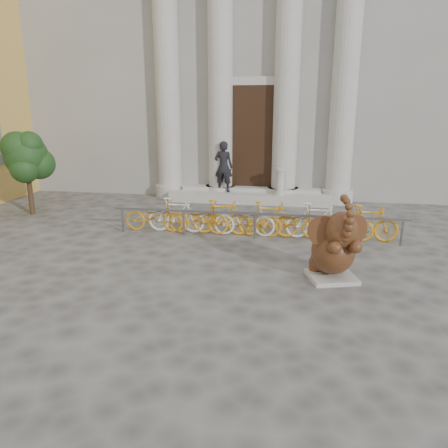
% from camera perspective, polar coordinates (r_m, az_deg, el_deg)
% --- Properties ---
extents(ground, '(80.00, 80.00, 0.00)m').
position_cam_1_polar(ground, '(7.69, -4.47, -12.29)').
color(ground, '#474442').
rests_on(ground, ground).
extents(classical_building, '(22.00, 10.70, 12.00)m').
position_cam_1_polar(classical_building, '(21.72, 5.42, 21.84)').
color(classical_building, gray).
rests_on(classical_building, ground).
extents(entrance_steps, '(6.00, 1.20, 0.36)m').
position_cam_1_polar(entrance_steps, '(16.44, 3.43, 3.57)').
color(entrance_steps, '#A8A59E').
rests_on(entrance_steps, ground).
extents(elephant_statue, '(1.24, 1.48, 1.88)m').
position_cam_1_polar(elephant_statue, '(9.29, 14.21, -3.16)').
color(elephant_statue, '#A8A59E').
rests_on(elephant_statue, ground).
extents(bike_rack, '(8.00, 0.53, 1.00)m').
position_cam_1_polar(bike_rack, '(12.08, 4.15, 0.72)').
color(bike_rack, slate).
rests_on(bike_rack, ground).
extents(tree, '(1.57, 1.43, 2.73)m').
position_cam_1_polar(tree, '(15.57, -24.40, 7.97)').
color(tree, '#332114').
rests_on(tree, ground).
extents(pedestrian, '(0.73, 0.52, 1.88)m').
position_cam_1_polar(pedestrian, '(16.29, -0.06, 7.50)').
color(pedestrian, black).
rests_on(pedestrian, entrance_steps).
extents(balustrade_post, '(0.40, 0.40, 0.97)m').
position_cam_1_polar(balustrade_post, '(15.94, 7.32, 5.40)').
color(balustrade_post, '#A8A59E').
rests_on(balustrade_post, entrance_steps).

